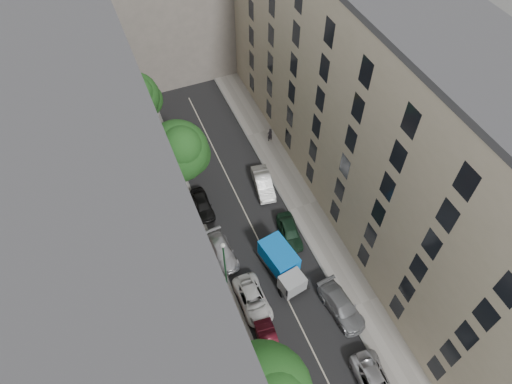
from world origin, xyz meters
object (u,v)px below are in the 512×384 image
car_left_1 (269,344)px  tree_mid (179,153)px  car_right_0 (375,384)px  pedestrian (270,135)px  tree_far (137,98)px  car_left_5 (187,149)px  car_right_1 (341,306)px  tarp_truck (282,265)px  lamp_post (224,260)px  car_left_2 (253,300)px  car_left_3 (222,251)px  car_right_3 (263,183)px  car_left_4 (202,205)px  car_right_2 (290,232)px

car_left_1 → tree_mid: 17.45m
car_right_0 → pedestrian: bearing=88.3°
car_right_0 → tree_far: tree_far is taller
car_left_5 → car_right_0: 28.58m
car_left_1 → car_right_1: 6.66m
tarp_truck → lamp_post: (-4.80, 0.75, 2.63)m
car_left_2 → lamp_post: 4.36m
tarp_truck → lamp_post: bearing=161.4°
lamp_post → pedestrian: (10.24, 14.45, -2.98)m
car_left_3 → lamp_post: 4.39m
car_left_3 → tree_far: tree_far is taller
car_right_0 → car_left_1: bearing=141.8°
car_right_1 → car_left_3: bearing=123.9°
car_right_3 → car_left_4: bearing=-169.4°
car_left_1 → car_left_2: bearing=92.7°
car_right_2 → car_right_3: 6.20m
tree_mid → lamp_post: 10.30m
car_right_2 → tree_far: (-9.10, 17.23, 5.11)m
tarp_truck → car_right_1: tarp_truck is taller
car_right_1 → car_right_3: car_right_3 is taller
car_left_1 → lamp_post: (-1.17, 6.37, 3.31)m
car_left_2 → car_right_3: size_ratio=1.06×
car_right_3 → tree_mid: bearing=178.9°
tarp_truck → car_left_4: 10.12m
car_left_4 → car_right_2: bearing=-42.8°
car_left_4 → tree_mid: bearing=124.2°
car_right_0 → tree_mid: 23.92m
car_right_2 → pedestrian: bearing=83.3°
car_left_5 → car_right_1: bearing=-74.1°
car_right_2 → pedestrian: (3.24, 12.02, 0.28)m
tree_far → tree_mid: bearing=-80.1°
car_left_2 → car_right_2: car_right_2 is taller
car_left_3 → car_right_3: 8.64m
car_left_5 → tree_far: (-3.50, 3.63, 5.15)m
tarp_truck → car_right_0: bearing=-87.9°
car_right_3 → tarp_truck: bearing=-94.4°
car_left_2 → car_right_1: size_ratio=0.96×
car_left_4 → tree_far: (-2.70, 11.23, 5.14)m
car_left_1 → car_right_3: size_ratio=0.89×
car_left_3 → car_right_1: (7.20, -8.60, 0.06)m
car_left_1 → car_right_1: size_ratio=0.81×
car_left_3 → car_right_2: (6.40, -0.40, 0.05)m
car_left_3 → tree_mid: 9.37m
car_right_2 → pedestrian: 12.46m
car_left_3 → pedestrian: (9.64, 11.62, 0.33)m
car_left_1 → tree_far: 26.74m
car_left_2 → tree_mid: tree_mid is taller
tarp_truck → tree_far: 22.01m
car_right_1 → tree_far: size_ratio=0.58×
tarp_truck → car_left_1: (-3.63, -5.62, -0.68)m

